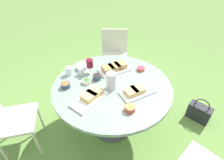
{
  "coord_description": "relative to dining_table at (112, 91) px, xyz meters",
  "views": [
    {
      "loc": [
        -1.02,
        1.12,
        1.97
      ],
      "look_at": [
        0.0,
        0.0,
        0.81
      ],
      "focal_mm": 28.0,
      "sensor_mm": 36.0,
      "label": 1
    }
  ],
  "objects": [
    {
      "name": "wine_glass",
      "position": [
        0.35,
        0.01,
        0.23
      ],
      "size": [
        0.08,
        0.08,
        0.18
      ],
      "color": "silver",
      "rests_on": "dining_table"
    },
    {
      "name": "handbag",
      "position": [
        -0.8,
        -0.93,
        -0.52
      ],
      "size": [
        0.3,
        0.14,
        0.37
      ],
      "color": "#232328",
      "rests_on": "ground_plane"
    },
    {
      "name": "platter_bread_main",
      "position": [
        0.16,
        -0.22,
        0.14
      ],
      "size": [
        0.32,
        0.42,
        0.08
      ],
      "color": "white",
      "rests_on": "dining_table"
    },
    {
      "name": "bowl_dip_red",
      "position": [
        -0.08,
        -0.45,
        0.13
      ],
      "size": [
        0.09,
        0.09,
        0.04
      ],
      "color": "#B74733",
      "rests_on": "dining_table"
    },
    {
      "name": "water_pitcher",
      "position": [
        -0.04,
        0.06,
        0.2
      ],
      "size": [
        0.11,
        0.11,
        0.2
      ],
      "color": "silver",
      "rests_on": "dining_table"
    },
    {
      "name": "bowl_olives",
      "position": [
        0.19,
        0.05,
        0.14
      ],
      "size": [
        0.09,
        0.09,
        0.06
      ],
      "color": "#334256",
      "rests_on": "dining_table"
    },
    {
      "name": "bowl_salad",
      "position": [
        0.23,
        0.17,
        0.13
      ],
      "size": [
        0.1,
        0.1,
        0.04
      ],
      "color": "beige",
      "rests_on": "dining_table"
    },
    {
      "name": "platter_charcuterie",
      "position": [
        0.0,
        0.31,
        0.13
      ],
      "size": [
        0.23,
        0.4,
        0.07
      ],
      "color": "white",
      "rests_on": "dining_table"
    },
    {
      "name": "bowl_dip_cream",
      "position": [
        0.49,
        0.03,
        0.13
      ],
      "size": [
        0.13,
        0.13,
        0.05
      ],
      "color": "silver",
      "rests_on": "dining_table"
    },
    {
      "name": "ground_plane",
      "position": [
        0.0,
        0.0,
        -0.65
      ],
      "size": [
        40.0,
        40.0,
        0.0
      ],
      "primitive_type": "plane",
      "color": "#668E42"
    },
    {
      "name": "bowl_fries",
      "position": [
        -0.39,
        0.18,
        0.13
      ],
      "size": [
        0.1,
        0.1,
        0.05
      ],
      "color": "#B74733",
      "rests_on": "dining_table"
    },
    {
      "name": "chair_near_right",
      "position": [
        0.77,
        -0.9,
        -0.13
      ],
      "size": [
        0.61,
        0.6,
        0.89
      ],
      "color": "beige",
      "rests_on": "ground_plane"
    },
    {
      "name": "chair_far_back",
      "position": [
        0.66,
        0.97,
        -0.13
      ],
      "size": [
        0.6,
        0.59,
        0.89
      ],
      "color": "beige",
      "rests_on": "ground_plane"
    },
    {
      "name": "dining_table",
      "position": [
        0.0,
        0.0,
        0.0
      ],
      "size": [
        1.32,
        1.32,
        0.75
      ],
      "color": "#4C4C51",
      "rests_on": "ground_plane"
    },
    {
      "name": "cup_water_far",
      "position": [
        0.5,
        0.21,
        0.16
      ],
      "size": [
        0.07,
        0.07,
        0.1
      ],
      "color": "silver",
      "rests_on": "dining_table"
    },
    {
      "name": "platter_sandwich_side",
      "position": [
        -0.28,
        -0.06,
        0.13
      ],
      "size": [
        0.3,
        0.41,
        0.07
      ],
      "color": "white",
      "rests_on": "dining_table"
    },
    {
      "name": "cup_water_near",
      "position": [
        0.4,
        0.1,
        0.14
      ],
      "size": [
        0.06,
        0.06,
        0.08
      ],
      "color": "silver",
      "rests_on": "dining_table"
    },
    {
      "name": "bowl_roasted_veg",
      "position": [
        0.34,
        0.38,
        0.13
      ],
      "size": [
        0.1,
        0.1,
        0.05
      ],
      "color": "#334256",
      "rests_on": "dining_table"
    }
  ]
}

